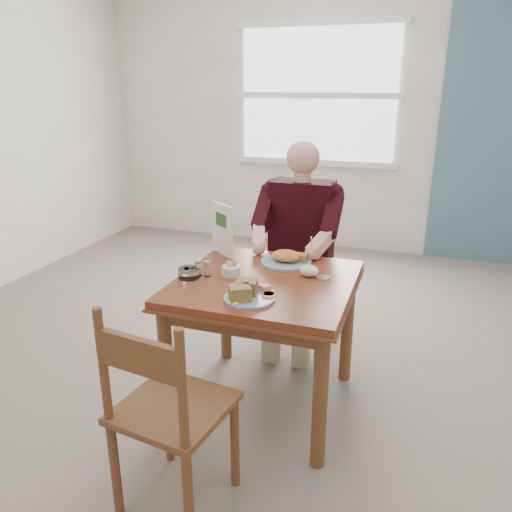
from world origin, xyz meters
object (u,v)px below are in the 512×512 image
at_px(chair_near, 167,411).
at_px(far_plate, 287,259).
at_px(diner, 299,232).
at_px(near_plate, 247,293).
at_px(chair_far, 301,275).
at_px(table, 265,299).

height_order(chair_near, far_plate, chair_near).
bearing_deg(far_plate, diner, 95.71).
relative_size(diner, near_plate, 4.35).
xyz_separation_m(chair_far, near_plate, (-0.00, -1.06, 0.30)).
bearing_deg(far_plate, table, -99.07).
bearing_deg(table, far_plate, 80.93).
relative_size(chair_far, far_plate, 3.28).
distance_m(near_plate, far_plate, 0.54).
bearing_deg(diner, far_plate, -84.29).
bearing_deg(chair_far, diner, -89.99).
relative_size(chair_far, diner, 0.69).
xyz_separation_m(table, chair_far, (0.00, 0.80, -0.16)).
bearing_deg(chair_near, far_plate, 80.38).
bearing_deg(chair_near, near_plate, 76.16).
xyz_separation_m(table, near_plate, (-0.00, -0.27, 0.14)).
relative_size(table, chair_far, 0.97).
relative_size(table, diner, 0.66).
distance_m(table, far_plate, 0.31).
bearing_deg(chair_near, chair_far, 84.97).
distance_m(chair_near, near_plate, 0.65).
distance_m(chair_near, far_plate, 1.16).
distance_m(table, near_plate, 0.30).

